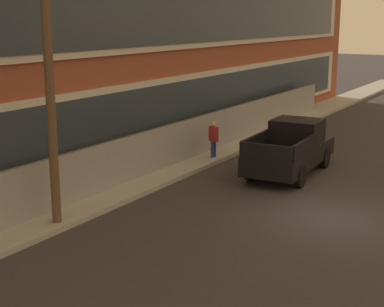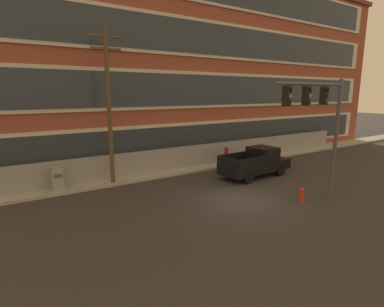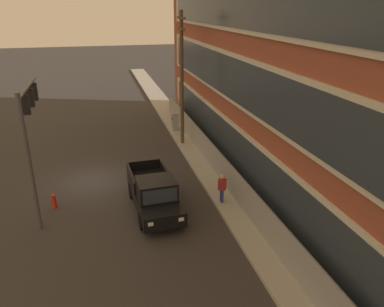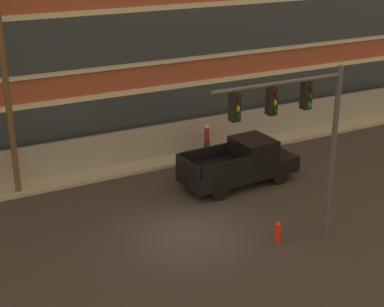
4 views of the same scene
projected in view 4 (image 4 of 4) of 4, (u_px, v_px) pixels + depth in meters
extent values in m
plane|color=#333030|center=(187.00, 235.00, 21.97)|extent=(160.00, 160.00, 0.00)
cube|color=#9E9B93|center=(118.00, 167.00, 27.83)|extent=(80.00, 2.02, 0.16)
cube|color=beige|center=(211.00, 105.00, 30.31)|extent=(37.96, 0.10, 2.76)
cube|color=#2D3844|center=(212.00, 105.00, 30.26)|extent=(36.31, 0.06, 2.30)
cube|color=beige|center=(212.00, 30.00, 28.91)|extent=(37.96, 0.10, 2.76)
cube|color=#2D3844|center=(213.00, 31.00, 28.86)|extent=(36.31, 0.06, 2.30)
cube|color=gray|center=(167.00, 141.00, 28.84)|extent=(32.68, 0.04, 1.80)
cylinder|color=#4C4C51|center=(167.00, 124.00, 28.51)|extent=(32.68, 0.05, 0.05)
cylinder|color=#4C4C51|center=(332.00, 155.00, 20.78)|extent=(0.20, 0.20, 6.44)
cylinder|color=#4C4C51|center=(280.00, 83.00, 18.63)|extent=(4.97, 0.14, 0.14)
cube|color=black|center=(306.00, 96.00, 19.31)|extent=(0.28, 0.32, 0.90)
cylinder|color=#4B0807|center=(310.00, 89.00, 19.06)|extent=(0.04, 0.18, 0.18)
cylinder|color=#503E08|center=(310.00, 97.00, 19.17)|extent=(0.04, 0.18, 0.18)
cylinder|color=green|center=(309.00, 105.00, 19.27)|extent=(0.04, 0.18, 0.18)
cube|color=black|center=(271.00, 101.00, 18.71)|extent=(0.28, 0.32, 0.90)
cylinder|color=#4B0807|center=(275.00, 94.00, 18.46)|extent=(0.04, 0.18, 0.18)
cylinder|color=gold|center=(275.00, 103.00, 18.57)|extent=(0.04, 0.18, 0.18)
cylinder|color=#0A4011|center=(274.00, 111.00, 18.67)|extent=(0.04, 0.18, 0.18)
cube|color=black|center=(235.00, 107.00, 18.11)|extent=(0.28, 0.32, 0.90)
cylinder|color=#4B0807|center=(238.00, 100.00, 17.86)|extent=(0.04, 0.18, 0.18)
cylinder|color=gold|center=(238.00, 109.00, 17.97)|extent=(0.04, 0.18, 0.18)
cylinder|color=#0A4011|center=(237.00, 117.00, 18.07)|extent=(0.04, 0.18, 0.18)
cube|color=black|center=(239.00, 168.00, 26.01)|extent=(5.41, 2.24, 0.70)
cube|color=black|center=(253.00, 148.00, 26.06)|extent=(1.68, 1.90, 0.91)
cube|color=#283342|center=(268.00, 145.00, 26.45)|extent=(0.14, 1.62, 0.68)
cube|color=black|center=(205.00, 154.00, 25.95)|extent=(2.66, 0.25, 0.56)
cube|color=black|center=(229.00, 168.00, 24.46)|extent=(2.66, 0.25, 0.56)
cube|color=black|center=(188.00, 167.00, 24.53)|extent=(0.19, 1.90, 0.56)
cylinder|color=black|center=(255.00, 162.00, 27.62)|extent=(0.81, 0.30, 0.80)
cylinder|color=black|center=(280.00, 175.00, 26.16)|extent=(0.81, 0.30, 0.80)
cylinder|color=black|center=(197.00, 176.00, 26.10)|extent=(0.81, 0.30, 0.80)
cylinder|color=black|center=(220.00, 191.00, 24.65)|extent=(0.81, 0.30, 0.80)
cube|color=white|center=(277.00, 150.00, 27.79)|extent=(0.07, 0.24, 0.16)
cube|color=white|center=(296.00, 160.00, 26.68)|extent=(0.07, 0.24, 0.16)
cylinder|color=brown|center=(6.00, 88.00, 23.56)|extent=(0.26, 0.26, 9.45)
cylinder|color=navy|center=(205.00, 149.00, 29.12)|extent=(0.14, 0.14, 0.85)
cylinder|color=navy|center=(208.00, 149.00, 29.20)|extent=(0.14, 0.14, 0.85)
cube|color=maroon|center=(207.00, 135.00, 28.89)|extent=(0.41, 0.47, 0.60)
sphere|color=tan|center=(207.00, 127.00, 28.74)|extent=(0.24, 0.24, 0.24)
cylinder|color=red|center=(278.00, 234.00, 21.46)|extent=(0.24, 0.24, 0.58)
sphere|color=red|center=(278.00, 225.00, 21.32)|extent=(0.22, 0.22, 0.22)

